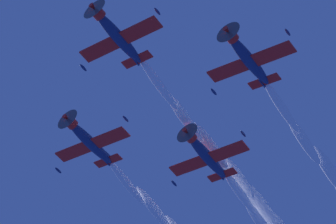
{
  "coord_description": "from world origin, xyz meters",
  "views": [
    {
      "loc": [
        -0.08,
        32.07,
        2.12
      ],
      "look_at": [
        -14.28,
        -12.52,
        75.79
      ],
      "focal_mm": 83.87,
      "sensor_mm": 36.0,
      "label": 1
    }
  ],
  "objects": [
    {
      "name": "airplane_lead",
      "position": [
        -6.29,
        -5.24,
        76.12
      ],
      "size": [
        8.44,
        8.7,
        3.82
      ],
      "color": "navy"
    },
    {
      "name": "airplane_left_wingman",
      "position": [
        -19.8,
        -2.62,
        74.1
      ],
      "size": [
        8.42,
        8.55,
        4.06
      ],
      "color": "navy"
    },
    {
      "name": "airplane_right_wingman",
      "position": [
        -6.86,
        -19.17,
        76.04
      ],
      "size": [
        8.44,
        8.66,
        3.88
      ],
      "color": "navy"
    },
    {
      "name": "smoke_trail_lead",
      "position": [
        -26.88,
        -21.73,
        78.86
      ],
      "size": [
        29.06,
        23.9,
        5.16
      ],
      "color": "white"
    },
    {
      "name": "airplane_slot_tail",
      "position": [
        -20.13,
        -16.65,
        75.58
      ],
      "size": [
        8.48,
        8.71,
        3.6
      ],
      "color": "navy"
    }
  ]
}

